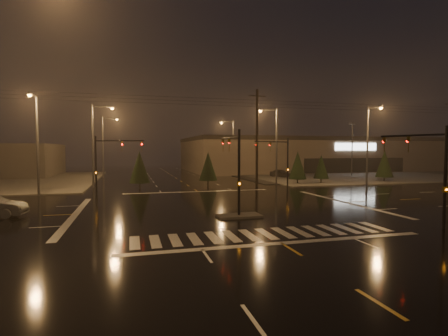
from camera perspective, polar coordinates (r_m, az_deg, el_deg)
The scene contains 25 objects.
ground at distance 27.98m, azimuth -0.03°, elevation -6.48°, with size 140.00×140.00×0.00m, color black.
sidewalk_ne at distance 67.90m, azimuth 18.17°, elevation -0.99°, with size 36.00×36.00×0.12m, color #4D4B45.
median_island at distance 24.18m, azimuth 2.45°, elevation -7.81°, with size 3.00×1.60×0.15m, color #4D4B45.
crosswalk at distance 19.60m, azimuth 6.93°, elevation -10.61°, with size 15.00×2.60×0.01m, color beige.
stop_bar_near at distance 17.82m, azimuth 9.39°, elevation -12.02°, with size 16.00×0.50×0.01m, color beige.
stop_bar_far at distance 38.60m, azimuth -4.27°, elevation -3.86°, with size 16.00×0.50×0.01m, color beige.
parking_lot at distance 69.17m, azimuth 22.54°, elevation -1.02°, with size 50.00×24.00×0.08m, color black.
retail_building at distance 83.99m, azimuth 15.09°, elevation 2.37°, with size 60.20×28.30×7.20m.
signal_mast_median at distance 24.66m, azimuth 1.82°, elevation 1.01°, with size 0.25×4.59×6.00m.
signal_mast_ne at distance 40.39m, azimuth 9.30°, elevation 1.80°, with size 4.84×1.86×6.00m.
signal_mast_nw at distance 36.87m, azimuth -18.70°, elevation 1.57°, with size 4.84×1.86×6.00m.
signal_mast_se at distance 24.26m, azimuth 30.72°, elevation 0.45°, with size 1.55×3.87×6.00m.
streetlight_1 at distance 44.85m, azimuth -20.26°, elevation 4.34°, with size 2.77×0.32×10.00m.
streetlight_2 at distance 60.80m, azimuth -18.90°, elevation 3.96°, with size 2.77×0.32×10.00m.
streetlight_3 at distance 46.44m, azimuth 8.24°, elevation 4.44°, with size 2.77×0.32×10.00m.
streetlight_4 at distance 65.29m, azimuth 1.27°, elevation 4.05°, with size 2.77×0.32×10.00m.
streetlight_5 at distance 38.88m, azimuth -28.29°, elevation 4.40°, with size 0.32×2.77×10.00m.
streetlight_6 at distance 47.78m, azimuth 22.62°, elevation 4.20°, with size 0.32×2.77×10.00m.
utility_pole_1 at distance 43.41m, azimuth 5.41°, elevation 5.00°, with size 2.20×0.32×12.00m.
conifer_0 at distance 47.70m, azimuth 11.93°, elevation 0.46°, with size 2.37×2.37×4.40m.
conifer_1 at distance 49.40m, azimuth 15.58°, elevation 0.22°, with size 2.06×2.06×3.92m.
conifer_2 at distance 55.05m, azimuth 24.73°, elevation 0.65°, with size 2.46×2.46×4.54m.
conifer_3 at distance 42.25m, azimuth -13.62°, elevation 0.16°, with size 2.40×2.40×4.46m.
conifer_4 at distance 44.47m, azimuth -2.61°, elevation 0.30°, with size 2.32×2.32×4.33m.
car_parked at distance 58.79m, azimuth 9.25°, elevation -0.87°, with size 1.62×4.02×1.37m, color black.
Camera 1 is at (-7.15, -26.65, 4.61)m, focal length 28.00 mm.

